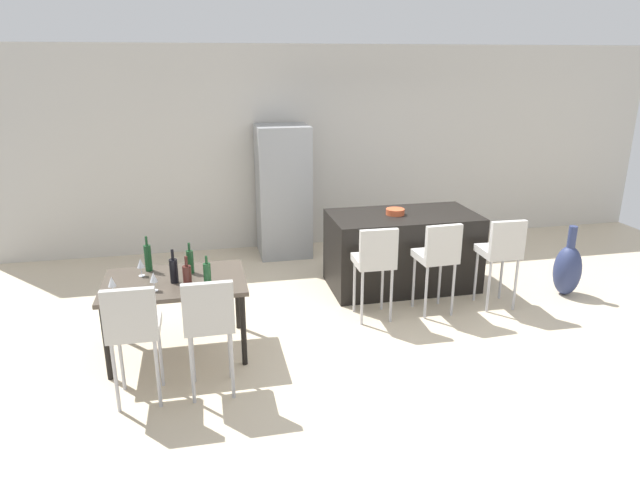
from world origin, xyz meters
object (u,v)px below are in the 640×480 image
(wine_bottle_left, at_px, (207,275))
(wine_glass_end, at_px, (153,278))
(wine_bottle_near, at_px, (187,276))
(fruit_bowl, at_px, (395,212))
(bar_chair_right, at_px, (501,249))
(wine_bottle_inner, at_px, (148,257))
(refrigerator, at_px, (283,191))
(kitchen_island, at_px, (402,250))
(bar_chair_left, at_px, (375,259))
(wine_glass_corner, at_px, (141,264))
(wine_glass_middle, at_px, (112,282))
(floor_vase, at_px, (567,269))
(wine_bottle_far, at_px, (174,270))
(wine_bottle_right, at_px, (190,261))
(dining_table, at_px, (175,287))
(dining_chair_near, at_px, (133,325))
(dining_chair_far, at_px, (209,318))
(bar_chair_middle, at_px, (438,254))

(wine_bottle_left, height_order, wine_glass_end, wine_bottle_left)
(wine_bottle_near, height_order, fruit_bowl, wine_bottle_near)
(bar_chair_right, relative_size, wine_bottle_inner, 3.00)
(bar_chair_right, height_order, wine_bottle_inner, wine_bottle_inner)
(bar_chair_right, distance_m, wine_bottle_near, 3.40)
(refrigerator, bearing_deg, bar_chair_right, -48.79)
(kitchen_island, distance_m, fruit_bowl, 0.51)
(bar_chair_left, relative_size, wine_glass_corner, 6.03)
(wine_glass_middle, bearing_deg, wine_bottle_left, -0.31)
(bar_chair_left, bearing_deg, floor_vase, 3.80)
(refrigerator, xyz_separation_m, fruit_bowl, (1.13, -1.51, 0.04))
(bar_chair_left, xyz_separation_m, wine_bottle_far, (-2.03, -0.34, 0.16))
(bar_chair_left, bearing_deg, bar_chair_right, 0.00)
(kitchen_island, xyz_separation_m, floor_vase, (1.83, -0.68, -0.14))
(bar_chair_left, height_order, wine_bottle_right, bar_chair_left)
(dining_table, relative_size, dining_chair_near, 1.24)
(floor_vase, bearing_deg, wine_bottle_far, -173.66)
(kitchen_island, bearing_deg, wine_bottle_right, -159.01)
(refrigerator, bearing_deg, wine_glass_middle, -123.79)
(wine_bottle_near, height_order, wine_bottle_left, wine_bottle_left)
(dining_table, distance_m, dining_chair_near, 0.85)
(wine_bottle_right, bearing_deg, refrigerator, 62.80)
(wine_glass_end, relative_size, refrigerator, 0.09)
(wine_bottle_right, relative_size, refrigerator, 0.16)
(bar_chair_left, xyz_separation_m, dining_chair_far, (-1.74, -1.07, 0.00))
(dining_chair_near, height_order, dining_chair_far, same)
(wine_bottle_inner, bearing_deg, dining_table, -50.98)
(refrigerator, relative_size, fruit_bowl, 8.27)
(dining_table, bearing_deg, fruit_bowl, 23.83)
(wine_bottle_right, distance_m, wine_bottle_near, 0.37)
(refrigerator, bearing_deg, wine_bottle_far, -117.73)
(dining_table, bearing_deg, dining_chair_far, -69.85)
(bar_chair_middle, bearing_deg, wine_bottle_left, -167.80)
(wine_bottle_near, distance_m, floor_vase, 4.44)
(bar_chair_right, distance_m, wine_bottle_inner, 3.74)
(bar_chair_left, bearing_deg, kitchen_island, 53.80)
(fruit_bowl, bearing_deg, wine_bottle_inner, -163.58)
(wine_bottle_left, relative_size, fruit_bowl, 1.36)
(dining_table, bearing_deg, bar_chair_middle, 5.70)
(bar_chair_left, relative_size, wine_bottle_right, 3.49)
(wine_bottle_right, distance_m, floor_vase, 4.38)
(wine_bottle_far, distance_m, wine_glass_corner, 0.39)
(wine_bottle_right, bearing_deg, bar_chair_right, 2.00)
(wine_bottle_right, relative_size, wine_glass_end, 1.73)
(wine_bottle_left, bearing_deg, bar_chair_middle, 12.20)
(dining_chair_near, distance_m, refrigerator, 3.85)
(bar_chair_right, bearing_deg, wine_glass_middle, -172.55)
(floor_vase, bearing_deg, wine_bottle_inner, -178.38)
(bar_chair_middle, height_order, dining_chair_far, same)
(wine_bottle_left, bearing_deg, wine_bottle_inner, 134.54)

